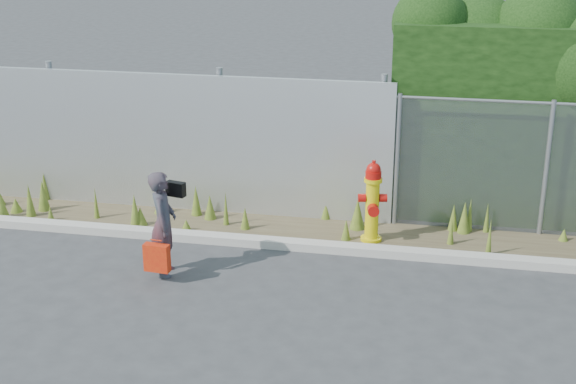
{
  "coord_description": "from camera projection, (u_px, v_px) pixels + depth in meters",
  "views": [
    {
      "loc": [
        1.64,
        -8.52,
        4.66
      ],
      "look_at": [
        -0.3,
        1.4,
        1.0
      ],
      "focal_mm": 50.0,
      "sensor_mm": 36.0,
      "label": 1
    }
  ],
  "objects": [
    {
      "name": "weed_strip",
      "position": [
        263.0,
        218.0,
        12.16
      ],
      "size": [
        16.0,
        1.33,
        0.55
      ],
      "color": "brown",
      "rests_on": "ground"
    },
    {
      "name": "ground",
      "position": [
        290.0,
        309.0,
        9.74
      ],
      "size": [
        80.0,
        80.0,
        0.0
      ],
      "primitive_type": "plane",
      "color": "#363638",
      "rests_on": "ground"
    },
    {
      "name": "fire_hydrant",
      "position": [
        372.0,
        203.0,
        11.49
      ],
      "size": [
        0.41,
        0.37,
        1.24
      ],
      "rotation": [
        0.0,
        0.0,
        0.2
      ],
      "color": "yellow",
      "rests_on": "ground"
    },
    {
      "name": "curb",
      "position": [
        314.0,
        246.0,
        11.39
      ],
      "size": [
        16.0,
        0.22,
        0.12
      ],
      "primitive_type": "cube",
      "color": "#AFA89E",
      "rests_on": "ground"
    },
    {
      "name": "corrugated_fence",
      "position": [
        126.0,
        140.0,
        12.73
      ],
      "size": [
        8.5,
        0.21,
        2.3
      ],
      "color": "#BABDC2",
      "rests_on": "ground"
    },
    {
      "name": "red_tote_bag",
      "position": [
        157.0,
        258.0,
        10.31
      ],
      "size": [
        0.33,
        0.12,
        0.44
      ],
      "rotation": [
        0.0,
        0.0,
        -0.09
      ],
      "color": "red"
    },
    {
      "name": "black_shoulder_bag",
      "position": [
        176.0,
        189.0,
        10.48
      ],
      "size": [
        0.26,
        0.11,
        0.19
      ],
      "rotation": [
        0.0,
        0.0,
        -0.23
      ],
      "color": "black"
    },
    {
      "name": "woman",
      "position": [
        163.0,
        223.0,
        10.46
      ],
      "size": [
        0.45,
        0.58,
        1.42
      ],
      "primitive_type": "imported",
      "rotation": [
        0.0,
        0.0,
        1.8
      ],
      "color": "#0D4D58",
      "rests_on": "ground"
    }
  ]
}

